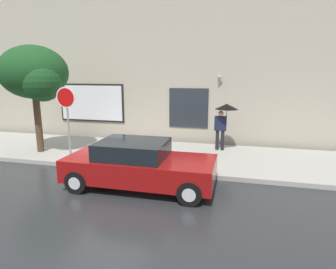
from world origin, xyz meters
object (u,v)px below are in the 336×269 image
Objects in this scene: parked_car at (139,165)px; stop_sign at (67,108)px; street_tree at (35,75)px; fire_hydrant at (116,148)px; pedestrian_with_umbrella at (224,114)px.

parked_car is 3.93m from stop_sign.
street_tree reaches higher than parked_car.
stop_sign reaches higher than fire_hydrant.
pedestrian_with_umbrella is at bearing 24.63° from stop_sign.
fire_hydrant is 2.26m from stop_sign.
pedestrian_with_umbrella is (2.19, 4.16, 0.97)m from parked_car.
street_tree is (-4.87, 2.11, 2.53)m from parked_car.
stop_sign is (-1.64, -0.47, 1.49)m from fire_hydrant.
stop_sign is at bearing -155.37° from pedestrian_with_umbrella.
pedestrian_with_umbrella reaches higher than parked_car.
parked_car is at bearing -117.77° from pedestrian_with_umbrella.
street_tree is (-7.06, -2.05, 1.57)m from pedestrian_with_umbrella.
parked_car is 5.49× the size of fire_hydrant.
street_tree is 1.57× the size of stop_sign.
pedestrian_with_umbrella is at bearing 27.97° from fire_hydrant.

